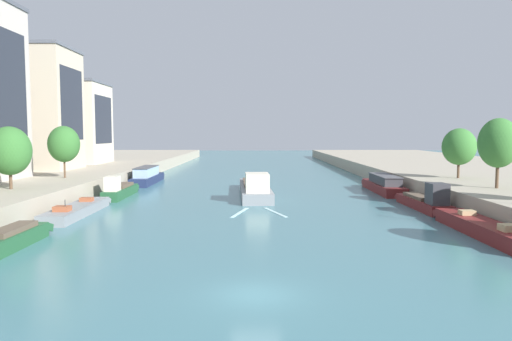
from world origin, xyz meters
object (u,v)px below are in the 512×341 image
object	(u,v)px
moored_boat_right_midway	(425,201)
moored_boat_right_lone	(384,185)
moored_boat_left_lone	(147,176)
moored_boat_left_end	(3,239)
moored_boat_right_upstream	(482,228)
tree_left_past_mid	(10,151)
tree_right_by_lamp	(459,147)
tree_right_far	(499,143)
tree_left_far	(64,144)
barge_midriver	(255,188)
moored_boat_left_near	(78,210)
moored_boat_left_downstream	(120,190)

from	to	relation	value
moored_boat_right_midway	moored_boat_right_lone	bearing A→B (deg)	91.40
moored_boat_left_lone	moored_boat_right_midway	size ratio (longest dim) A/B	1.26
moored_boat_left_end	moored_boat_right_upstream	xyz separation A→B (m)	(35.08, 5.20, -0.27)
moored_boat_left_lone	tree_left_past_mid	distance (m)	29.05
tree_right_by_lamp	tree_right_far	bearing A→B (deg)	-93.77
moored_boat_left_end	moored_boat_right_upstream	world-z (taller)	moored_boat_left_end
moored_boat_right_midway	tree_right_far	size ratio (longest dim) A/B	1.60
moored_boat_left_lone	tree_right_by_lamp	world-z (taller)	tree_right_by_lamp
moored_boat_right_lone	tree_left_far	world-z (taller)	tree_left_far
tree_left_past_mid	tree_left_far	distance (m)	12.27
moored_boat_left_end	moored_boat_left_lone	world-z (taller)	moored_boat_left_end
barge_midriver	moored_boat_right_upstream	xyz separation A→B (m)	(18.04, -23.89, -0.40)
moored_boat_right_upstream	moored_boat_right_lone	xyz separation A→B (m)	(-0.35, 27.60, 0.40)
moored_boat_left_near	moored_boat_right_lone	size ratio (longest dim) A/B	0.93
moored_boat_left_downstream	tree_left_far	bearing A→B (deg)	170.95
moored_boat_right_lone	tree_left_past_mid	world-z (taller)	tree_left_past_mid
tree_left_far	tree_right_far	world-z (taller)	tree_right_far
moored_boat_left_end	moored_boat_right_midway	world-z (taller)	moored_boat_right_midway
moored_boat_left_downstream	tree_right_far	size ratio (longest dim) A/B	1.54
moored_boat_right_midway	barge_midriver	bearing A→B (deg)	148.33
moored_boat_left_downstream	moored_boat_left_lone	size ratio (longest dim) A/B	0.76
moored_boat_left_lone	tree_left_past_mid	xyz separation A→B (m)	(-7.61, -27.56, 5.11)
tree_left_past_mid	moored_boat_right_upstream	bearing A→B (deg)	-14.68
moored_boat_right_upstream	tree_left_far	bearing A→B (deg)	151.01
moored_boat_left_downstream	tree_left_far	xyz separation A→B (m)	(-7.38, 1.18, 5.77)
moored_boat_left_near	moored_boat_right_midway	xyz separation A→B (m)	(35.58, 3.28, 0.38)
moored_boat_left_end	tree_left_far	world-z (taller)	tree_left_far
moored_boat_left_lone	moored_boat_right_lone	size ratio (longest dim) A/B	1.00
moored_boat_left_near	moored_boat_left_downstream	distance (m)	12.89
moored_boat_left_near	moored_boat_left_downstream	bearing A→B (deg)	87.88
barge_midriver	tree_left_far	size ratio (longest dim) A/B	3.09
moored_boat_left_lone	moored_boat_right_upstream	size ratio (longest dim) A/B	1.03
moored_boat_right_midway	tree_left_past_mid	xyz separation A→B (m)	(-43.04, -1.48, 5.36)
moored_boat_left_near	moored_boat_right_upstream	xyz separation A→B (m)	(35.56, -9.48, 0.10)
tree_left_far	tree_right_far	size ratio (longest dim) A/B	0.91
moored_boat_left_downstream	moored_boat_right_midway	world-z (taller)	moored_boat_right_midway
moored_boat_left_downstream	tree_left_past_mid	xyz separation A→B (m)	(-7.94, -11.08, 5.36)
barge_midriver	moored_boat_left_lone	xyz separation A→B (m)	(-17.38, 14.95, 0.14)
moored_boat_left_downstream	tree_left_past_mid	size ratio (longest dim) A/B	1.75
moored_boat_left_end	moored_boat_right_midway	xyz separation A→B (m)	(35.09, 17.95, 0.01)
tree_left_past_mid	moored_boat_right_lone	bearing A→B (deg)	20.93
moored_boat_right_lone	tree_right_far	xyz separation A→B (m)	(7.52, -15.63, 6.03)
moored_boat_left_end	tree_left_far	xyz separation A→B (m)	(-7.39, 28.72, 5.79)
moored_boat_right_midway	tree_left_far	size ratio (longest dim) A/B	1.75
moored_boat_right_upstream	tree_left_past_mid	size ratio (longest dim) A/B	2.22
moored_boat_left_near	moored_boat_right_upstream	distance (m)	36.80
moored_boat_left_near	moored_boat_right_lone	distance (m)	39.61
barge_midriver	moored_boat_left_end	world-z (taller)	barge_midriver
moored_boat_left_end	barge_midriver	bearing A→B (deg)	59.64
tree_left_far	moored_boat_right_lone	bearing A→B (deg)	5.52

